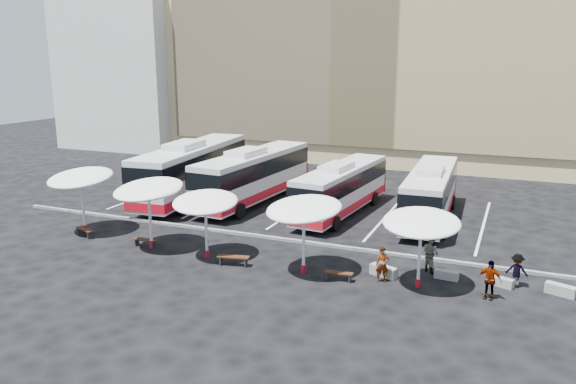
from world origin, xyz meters
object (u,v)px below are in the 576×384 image
at_px(sunshade_3, 304,209).
at_px(wood_bench_3, 339,274).
at_px(bus_2, 342,187).
at_px(wood_bench_0, 85,231).
at_px(wood_bench_2, 233,258).
at_px(conc_bench_2, 501,282).
at_px(conc_bench_1, 446,275).
at_px(passenger_2, 489,280).
at_px(sunshade_2, 205,202).
at_px(conc_bench_3, 561,290).
at_px(sunshade_4, 421,223).
at_px(passenger_1, 431,253).
at_px(sunshade_1, 148,189).
at_px(wood_bench_1, 145,241).
at_px(bus_3, 431,192).
at_px(passenger_0, 382,265).
at_px(passenger_3, 517,271).
at_px(conc_bench_0, 384,271).
at_px(bus_0, 193,168).
at_px(bus_1, 254,174).
at_px(sunshade_0, 80,178).

distance_m(sunshade_3, wood_bench_3, 3.42).
xyz_separation_m(bus_2, wood_bench_0, (-12.21, -10.34, -1.45)).
xyz_separation_m(wood_bench_2, conc_bench_2, (12.41, 2.39, -0.17)).
bearing_deg(wood_bench_3, wood_bench_0, 177.65).
distance_m(conc_bench_1, passenger_2, 2.58).
relative_size(sunshade_2, conc_bench_2, 3.67).
bearing_deg(passenger_2, conc_bench_3, 41.70).
bearing_deg(sunshade_4, passenger_1, 84.18).
bearing_deg(bus_2, sunshade_4, -51.22).
distance_m(bus_2, wood_bench_2, 11.44).
xyz_separation_m(wood_bench_2, passenger_2, (11.96, 0.72, 0.49)).
distance_m(sunshade_1, wood_bench_1, 2.98).
xyz_separation_m(bus_3, conc_bench_1, (2.33, -9.67, -1.63)).
height_order(conc_bench_1, passenger_0, passenger_0).
relative_size(sunshade_4, passenger_2, 2.15).
bearing_deg(wood_bench_3, conc_bench_2, 17.56).
relative_size(wood_bench_1, passenger_3, 0.90).
bearing_deg(conc_bench_2, conc_bench_0, -170.42).
bearing_deg(conc_bench_3, bus_0, 160.06).
xyz_separation_m(sunshade_1, conc_bench_2, (17.75, 1.78, -3.07)).
bearing_deg(sunshade_4, bus_3, 96.46).
distance_m(bus_3, wood_bench_1, 17.66).
height_order(bus_3, wood_bench_1, bus_3).
height_order(wood_bench_3, passenger_0, passenger_0).
xyz_separation_m(wood_bench_3, passenger_2, (6.55, 0.54, 0.56)).
relative_size(bus_2, passenger_3, 7.21).
bearing_deg(wood_bench_3, bus_2, 106.83).
xyz_separation_m(sunshade_3, conc_bench_2, (8.83, 1.97, -2.98)).
relative_size(sunshade_1, conc_bench_0, 3.46).
distance_m(bus_3, sunshade_2, 14.92).
bearing_deg(wood_bench_3, passenger_0, 18.63).
bearing_deg(conc_bench_0, passenger_1, 36.61).
bearing_deg(sunshade_1, wood_bench_2, -6.54).
bearing_deg(passenger_1, wood_bench_3, 75.51).
relative_size(wood_bench_0, passenger_1, 0.83).
distance_m(wood_bench_0, passenger_1, 19.42).
xyz_separation_m(bus_1, bus_2, (6.68, -0.59, -0.23)).
xyz_separation_m(sunshade_4, wood_bench_0, (-19.07, 0.00, -2.68)).
relative_size(wood_bench_1, passenger_0, 0.84).
bearing_deg(conc_bench_3, bus_2, 145.43).
xyz_separation_m(bus_1, sunshade_0, (-6.13, -10.31, 1.26)).
relative_size(conc_bench_3, passenger_2, 0.72).
height_order(conc_bench_3, passenger_1, passenger_1).
relative_size(bus_3, wood_bench_3, 8.36).
xyz_separation_m(bus_0, passenger_0, (16.56, -10.30, -1.37)).
xyz_separation_m(sunshade_3, passenger_3, (9.45, 2.13, -2.40)).
relative_size(bus_1, wood_bench_2, 7.63).
height_order(bus_0, sunshade_2, bus_0).
bearing_deg(sunshade_2, wood_bench_2, -15.82).
bearing_deg(sunshade_3, conc_bench_0, 16.67).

